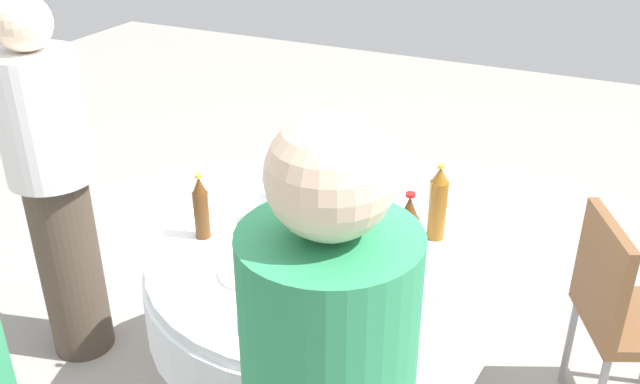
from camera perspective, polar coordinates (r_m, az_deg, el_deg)
dining_table at (r=2.55m, az=0.00°, el=-8.01°), size 1.25×1.25×0.74m
bottle_dark_green_outer at (r=2.57m, az=-1.69°, el=0.22°), size 0.07×0.07×0.32m
bottle_amber_right at (r=2.52m, az=9.73°, el=-1.01°), size 0.07×0.07×0.30m
bottle_brown_front at (r=2.54m, az=-9.82°, el=-1.36°), size 0.06×0.06×0.26m
bottle_green_left at (r=2.40m, az=-2.05°, el=-1.89°), size 0.06×0.06×0.32m
bottle_amber_far at (r=2.50m, az=0.43°, el=-1.08°), size 0.06×0.06×0.28m
bottle_brown_west at (r=2.29m, az=7.24°, el=-3.84°), size 0.07×0.07×0.31m
bottle_clear_rear at (r=2.41m, az=2.86°, el=-2.73°), size 0.07×0.07×0.25m
wine_glass_left at (r=2.52m, az=-2.72°, el=-1.68°), size 0.07×0.07×0.15m
wine_glass_far at (r=2.70m, az=-0.85°, el=0.26°), size 0.06×0.06×0.13m
wine_glass_west at (r=2.61m, az=-4.32°, el=-0.64°), size 0.08×0.08×0.14m
wine_glass_rear at (r=2.78m, az=-1.81°, el=1.09°), size 0.07×0.07×0.13m
plate_north at (r=2.13m, az=-3.89°, el=-10.81°), size 0.21×0.21×0.02m
plate_inner at (r=2.36m, az=-5.93°, el=-6.59°), size 0.20×0.20×0.04m
plate_east at (r=2.20m, az=4.87°, el=-9.37°), size 0.21×0.21×0.04m
spoon_right at (r=2.51m, az=6.16°, el=-4.54°), size 0.18×0.05×0.00m
fork_front at (r=2.32m, az=10.45°, el=-7.84°), size 0.18×0.04×0.00m
spoon_left at (r=2.80m, az=-5.53°, el=-0.90°), size 0.04×0.18×0.00m
folded_napkin at (r=2.77m, az=3.60°, el=-0.89°), size 0.15×0.15×0.02m
person_front at (r=2.97m, az=-21.19°, el=0.77°), size 0.34×0.34×1.58m
chair_west at (r=3.34m, az=-0.08°, el=-0.23°), size 0.53×0.53×0.87m
chair_rear at (r=2.81m, az=23.73°, el=-8.69°), size 0.53×0.53×0.87m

